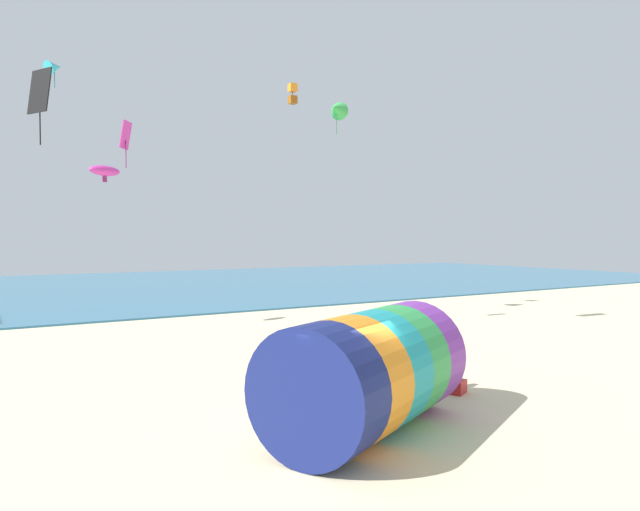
% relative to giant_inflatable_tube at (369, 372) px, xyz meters
% --- Properties ---
extents(ground_plane, '(120.00, 120.00, 0.00)m').
position_rel_giant_inflatable_tube_xyz_m(ground_plane, '(-1.13, -0.03, -1.32)').
color(ground_plane, beige).
extents(sea, '(120.00, 40.00, 0.10)m').
position_rel_giant_inflatable_tube_xyz_m(sea, '(-1.13, 39.71, -1.27)').
color(sea, teal).
rests_on(sea, ground).
extents(giant_inflatable_tube, '(5.73, 4.57, 2.63)m').
position_rel_giant_inflatable_tube_xyz_m(giant_inflatable_tube, '(0.00, 0.00, 0.00)').
color(giant_inflatable_tube, navy).
rests_on(giant_inflatable_tube, ground).
extents(kite_handler, '(0.39, 0.42, 1.69)m').
position_rel_giant_inflatable_tube_xyz_m(kite_handler, '(3.16, 1.84, -0.45)').
color(kite_handler, '#726651').
rests_on(kite_handler, ground).
extents(kite_cyan_delta, '(0.83, 0.77, 1.04)m').
position_rel_giant_inflatable_tube_xyz_m(kite_cyan_delta, '(-4.71, 12.42, 8.95)').
color(kite_cyan_delta, '#2DB2C6').
extents(kite_magenta_diamond, '(0.51, 0.60, 1.50)m').
position_rel_giant_inflatable_tube_xyz_m(kite_magenta_diamond, '(-3.02, 9.12, 6.19)').
color(kite_magenta_diamond, '#D1339E').
extents(kite_orange_box, '(0.35, 0.35, 0.96)m').
position_rel_giant_inflatable_tube_xyz_m(kite_orange_box, '(5.16, 12.88, 9.41)').
color(kite_orange_box, orange).
extents(kite_black_diamond, '(0.52, 0.75, 1.84)m').
position_rel_giant_inflatable_tube_xyz_m(kite_black_diamond, '(-5.84, 5.46, 6.43)').
color(kite_black_diamond, black).
extents(kite_magenta_parafoil, '(1.63, 1.12, 0.81)m').
position_rel_giant_inflatable_tube_xyz_m(kite_magenta_parafoil, '(-2.12, 17.36, 5.95)').
color(kite_magenta_parafoil, '#D1339E').
extents(kite_green_delta, '(1.39, 1.38, 1.82)m').
position_rel_giant_inflatable_tube_xyz_m(kite_green_delta, '(9.09, 15.27, 9.64)').
color(kite_green_delta, green).
extents(bystander_near_water, '(0.30, 0.40, 1.74)m').
position_rel_giant_inflatable_tube_xyz_m(bystander_near_water, '(7.28, 6.99, -0.42)').
color(bystander_near_water, '#726651').
rests_on(bystander_near_water, ground).
extents(cooler_box, '(0.62, 0.55, 0.36)m').
position_rel_giant_inflatable_tube_xyz_m(cooler_box, '(3.89, 1.23, -1.14)').
color(cooler_box, red).
rests_on(cooler_box, ground).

